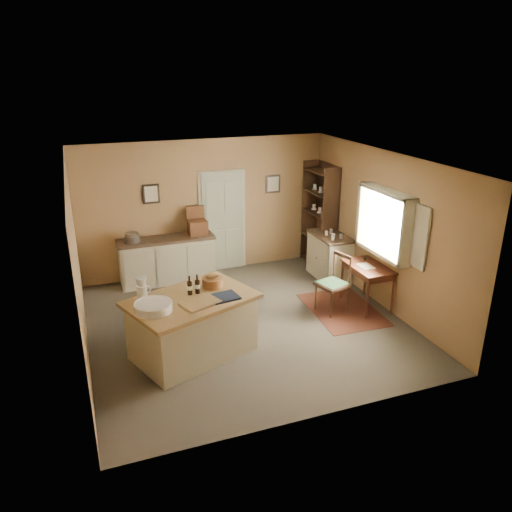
{
  "coord_description": "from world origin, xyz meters",
  "views": [
    {
      "loc": [
        -2.37,
        -6.92,
        3.99
      ],
      "look_at": [
        0.19,
        0.08,
        1.15
      ],
      "focal_mm": 35.0,
      "sensor_mm": 36.0,
      "label": 1
    }
  ],
  "objects": [
    {
      "name": "wall_left",
      "position": [
        -2.5,
        0.0,
        1.35
      ],
      "size": [
        0.1,
        5.0,
        2.7
      ],
      "primitive_type": "cube",
      "color": "olive",
      "rests_on": "ground"
    },
    {
      "name": "window",
      "position": [
        2.42,
        -0.2,
        1.55
      ],
      "size": [
        0.25,
        1.99,
        1.12
      ],
      "color": "#BBB895",
      "rests_on": "ground"
    },
    {
      "name": "desk_chair",
      "position": [
        1.54,
        -0.05,
        0.5
      ],
      "size": [
        0.58,
        0.58,
        1.0
      ],
      "primitive_type": null,
      "rotation": [
        0.0,
        0.0,
        0.28
      ],
      "color": "black",
      "rests_on": "ground"
    },
    {
      "name": "wall_front",
      "position": [
        0.0,
        -2.5,
        1.35
      ],
      "size": [
        5.0,
        0.1,
        2.7
      ],
      "primitive_type": "cube",
      "color": "olive",
      "rests_on": "ground"
    },
    {
      "name": "framed_prints",
      "position": [
        0.2,
        2.48,
        1.72
      ],
      "size": [
        2.82,
        0.02,
        0.38
      ],
      "color": "black",
      "rests_on": "ground"
    },
    {
      "name": "shelving_unit",
      "position": [
        2.36,
        2.0,
        1.08
      ],
      "size": [
        0.37,
        0.97,
        2.16
      ],
      "color": "black",
      "rests_on": "ground"
    },
    {
      "name": "writing_desk",
      "position": [
        2.2,
        -0.09,
        0.67
      ],
      "size": [
        0.58,
        0.94,
        0.82
      ],
      "color": "#3B190F",
      "rests_on": "ground"
    },
    {
      "name": "right_cabinet",
      "position": [
        2.2,
        1.29,
        0.46
      ],
      "size": [
        0.56,
        1.01,
        0.99
      ],
      "color": "#BBB895",
      "rests_on": "ground"
    },
    {
      "name": "work_island",
      "position": [
        -1.04,
        -0.59,
        0.48
      ],
      "size": [
        2.04,
        1.69,
        1.2
      ],
      "rotation": [
        0.0,
        0.0,
        0.36
      ],
      "color": "#BBB895",
      "rests_on": "ground"
    },
    {
      "name": "ceiling",
      "position": [
        0.0,
        0.0,
        2.7
      ],
      "size": [
        5.0,
        5.0,
        0.0
      ],
      "primitive_type": "plane",
      "color": "silver",
      "rests_on": "wall_back"
    },
    {
      "name": "rug",
      "position": [
        1.75,
        -0.09,
        0.0
      ],
      "size": [
        1.17,
        1.65,
        0.01
      ],
      "primitive_type": "cube",
      "rotation": [
        0.0,
        0.0,
        -0.05
      ],
      "color": "#4F1F13",
      "rests_on": "ground"
    },
    {
      "name": "sideboard",
      "position": [
        -0.87,
        2.2,
        0.48
      ],
      "size": [
        1.85,
        0.53,
        1.18
      ],
      "color": "#BBB895",
      "rests_on": "ground"
    },
    {
      "name": "wall_back",
      "position": [
        0.0,
        2.5,
        1.35
      ],
      "size": [
        5.0,
        0.1,
        2.7
      ],
      "primitive_type": "cube",
      "color": "olive",
      "rests_on": "ground"
    },
    {
      "name": "ground",
      "position": [
        0.0,
        0.0,
        0.0
      ],
      "size": [
        5.0,
        5.0,
        0.0
      ],
      "primitive_type": "plane",
      "color": "brown",
      "rests_on": "ground"
    },
    {
      "name": "wall_right",
      "position": [
        2.5,
        0.0,
        1.35
      ],
      "size": [
        0.1,
        5.0,
        2.7
      ],
      "primitive_type": "cube",
      "color": "olive",
      "rests_on": "ground"
    },
    {
      "name": "door",
      "position": [
        0.35,
        2.47,
        1.05
      ],
      "size": [
        0.97,
        0.06,
        2.11
      ],
      "primitive_type": "cube",
      "color": "#A2A98E",
      "rests_on": "ground"
    }
  ]
}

